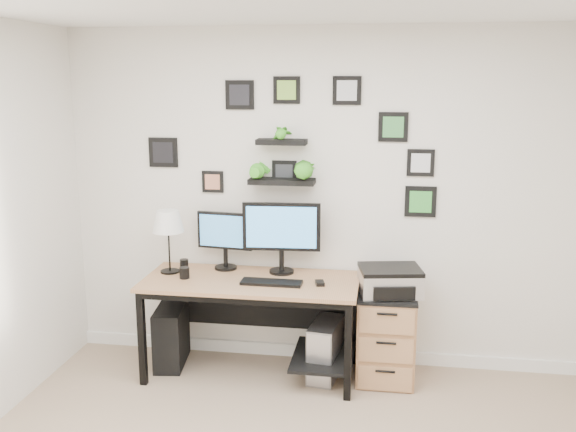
% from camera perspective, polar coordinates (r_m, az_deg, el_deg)
% --- Properties ---
extents(room, '(4.00, 4.00, 4.00)m').
position_cam_1_polar(room, '(5.30, 2.90, -11.97)').
color(room, tan).
rests_on(room, ground).
extents(desk, '(1.60, 0.70, 0.75)m').
position_cam_1_polar(desk, '(4.86, -2.82, -6.95)').
color(desk, '#AD7C52').
rests_on(desk, ground).
extents(monitor_left, '(0.44, 0.19, 0.45)m').
position_cam_1_polar(monitor_left, '(5.00, -5.63, -1.79)').
color(monitor_left, black).
rests_on(monitor_left, desk).
extents(monitor_right, '(0.59, 0.20, 0.55)m').
position_cam_1_polar(monitor_right, '(4.86, -0.59, -1.41)').
color(monitor_right, black).
rests_on(monitor_right, desk).
extents(keyboard, '(0.45, 0.15, 0.02)m').
position_cam_1_polar(keyboard, '(4.69, -1.48, -5.93)').
color(keyboard, black).
rests_on(keyboard, desk).
extents(mouse, '(0.08, 0.10, 0.03)m').
position_cam_1_polar(mouse, '(4.67, 2.85, -5.97)').
color(mouse, black).
rests_on(mouse, desk).
extents(table_lamp, '(0.24, 0.24, 0.49)m').
position_cam_1_polar(table_lamp, '(4.95, -10.61, -0.60)').
color(table_lamp, black).
rests_on(table_lamp, desk).
extents(mug, '(0.08, 0.08, 0.08)m').
position_cam_1_polar(mug, '(4.87, -9.19, -5.01)').
color(mug, black).
rests_on(mug, desk).
extents(pen_cup, '(0.07, 0.07, 0.09)m').
position_cam_1_polar(pen_cup, '(5.07, -9.22, -4.29)').
color(pen_cup, black).
rests_on(pen_cup, desk).
extents(pc_tower_black, '(0.27, 0.49, 0.47)m').
position_cam_1_polar(pc_tower_black, '(5.21, -10.33, -10.39)').
color(pc_tower_black, black).
rests_on(pc_tower_black, ground).
extents(pc_tower_grey, '(0.25, 0.46, 0.43)m').
position_cam_1_polar(pc_tower_grey, '(4.94, 3.35, -11.76)').
color(pc_tower_grey, gray).
rests_on(pc_tower_grey, ground).
extents(file_cabinet, '(0.43, 0.53, 0.67)m').
position_cam_1_polar(file_cabinet, '(4.93, 8.72, -10.43)').
color(file_cabinet, '#AD7C52').
rests_on(file_cabinet, ground).
extents(printer, '(0.49, 0.42, 0.20)m').
position_cam_1_polar(printer, '(4.75, 9.06, -5.71)').
color(printer, silver).
rests_on(printer, file_cabinet).
extents(wall_decor, '(2.23, 0.18, 1.04)m').
position_cam_1_polar(wall_decor, '(4.84, 0.21, 5.70)').
color(wall_decor, black).
rests_on(wall_decor, ground).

